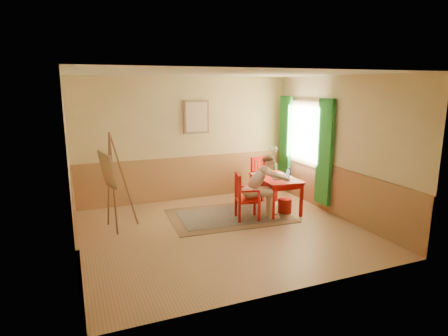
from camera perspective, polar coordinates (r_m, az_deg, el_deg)
name	(u,v)px	position (r m, az deg, el deg)	size (l,w,h in m)	color
room	(223,156)	(6.69, -0.20, 1.82)	(5.04, 4.54, 2.84)	tan
wainscot	(208,194)	(7.62, -2.45, -3.83)	(5.00, 4.50, 1.00)	#B78150
window	(304,143)	(8.79, 11.82, 3.73)	(0.12, 2.01, 2.20)	white
wall_portrait	(196,117)	(8.76, -4.14, 7.59)	(0.60, 0.05, 0.76)	#8C6E51
rug	(229,216)	(7.85, 0.81, -7.10)	(2.50, 1.76, 0.02)	#8C7251
table	(275,181)	(8.11, 7.65, -1.97)	(0.79, 1.24, 0.72)	red
chair_left	(245,197)	(7.52, 3.15, -4.31)	(0.51, 0.50, 0.94)	red
chair_back	(262,178)	(8.98, 5.71, -1.49)	(0.50, 0.52, 0.97)	red
figure	(261,184)	(7.54, 5.51, -2.42)	(0.99, 0.53, 1.29)	beige
laptop	(283,177)	(7.97, 8.71, -1.29)	(0.39, 0.29, 0.21)	#1E2338
papers	(279,176)	(8.19, 8.14, -1.19)	(0.74, 1.15, 0.00)	white
vase	(275,159)	(8.72, 7.59, 1.29)	(0.18, 0.27, 0.54)	#3F724C
wastebasket	(285,206)	(8.10, 9.02, -5.57)	(0.29, 0.29, 0.31)	red
easel	(110,173)	(7.16, -16.63, -0.70)	(0.66, 0.81, 1.81)	brown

